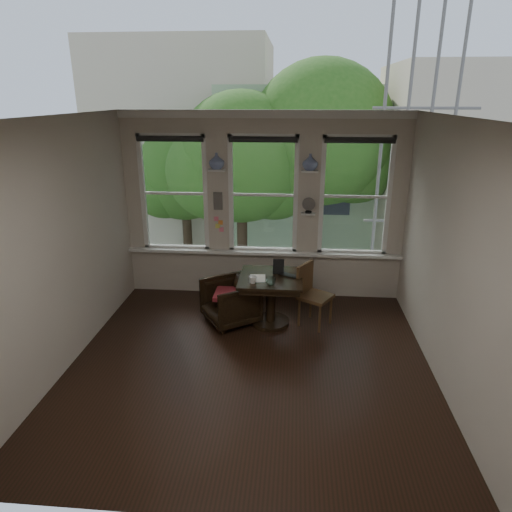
# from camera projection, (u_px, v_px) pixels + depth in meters

# --- Properties ---
(ground) EXTENTS (4.50, 4.50, 0.00)m
(ground) POSITION_uv_depth(u_px,v_px,m) (250.00, 364.00, 5.76)
(ground) COLOR black
(ground) RESTS_ON ground
(ceiling) EXTENTS (4.50, 4.50, 0.00)m
(ceiling) POSITION_uv_depth(u_px,v_px,m) (249.00, 116.00, 4.76)
(ceiling) COLOR silver
(ceiling) RESTS_ON ground
(wall_back) EXTENTS (4.50, 0.00, 4.50)m
(wall_back) POSITION_uv_depth(u_px,v_px,m) (263.00, 207.00, 7.37)
(wall_back) COLOR beige
(wall_back) RESTS_ON ground
(wall_front) EXTENTS (4.50, 0.00, 4.50)m
(wall_front) POSITION_uv_depth(u_px,v_px,m) (217.00, 357.00, 3.15)
(wall_front) COLOR beige
(wall_front) RESTS_ON ground
(wall_left) EXTENTS (0.00, 4.50, 4.50)m
(wall_left) POSITION_uv_depth(u_px,v_px,m) (62.00, 247.00, 5.44)
(wall_left) COLOR beige
(wall_left) RESTS_ON ground
(wall_right) EXTENTS (0.00, 4.50, 4.50)m
(wall_right) POSITION_uv_depth(u_px,v_px,m) (450.00, 257.00, 5.08)
(wall_right) COLOR beige
(wall_right) RESTS_ON ground
(window_left) EXTENTS (1.10, 0.12, 1.90)m
(window_left) POSITION_uv_depth(u_px,v_px,m) (175.00, 193.00, 7.43)
(window_left) COLOR white
(window_left) RESTS_ON ground
(window_center) EXTENTS (1.10, 0.12, 1.90)m
(window_center) POSITION_uv_depth(u_px,v_px,m) (263.00, 195.00, 7.31)
(window_center) COLOR white
(window_center) RESTS_ON ground
(window_right) EXTENTS (1.10, 0.12, 1.90)m
(window_right) POSITION_uv_depth(u_px,v_px,m) (355.00, 196.00, 7.19)
(window_right) COLOR white
(window_right) RESTS_ON ground
(shelf_left) EXTENTS (0.26, 0.16, 0.03)m
(shelf_left) POSITION_uv_depth(u_px,v_px,m) (217.00, 170.00, 7.14)
(shelf_left) COLOR white
(shelf_left) RESTS_ON ground
(shelf_right) EXTENTS (0.26, 0.16, 0.03)m
(shelf_right) POSITION_uv_depth(u_px,v_px,m) (310.00, 171.00, 7.02)
(shelf_right) COLOR white
(shelf_right) RESTS_ON ground
(intercom) EXTENTS (0.14, 0.06, 0.28)m
(intercom) POSITION_uv_depth(u_px,v_px,m) (218.00, 201.00, 7.33)
(intercom) COLOR #59544F
(intercom) RESTS_ON ground
(sticky_notes) EXTENTS (0.16, 0.01, 0.24)m
(sticky_notes) POSITION_uv_depth(u_px,v_px,m) (219.00, 222.00, 7.46)
(sticky_notes) COLOR pink
(sticky_notes) RESTS_ON ground
(desk_fan) EXTENTS (0.20, 0.20, 0.24)m
(desk_fan) POSITION_uv_depth(u_px,v_px,m) (308.00, 208.00, 7.19)
(desk_fan) COLOR #59544F
(desk_fan) RESTS_ON ground
(vase_left) EXTENTS (0.24, 0.24, 0.25)m
(vase_left) POSITION_uv_depth(u_px,v_px,m) (217.00, 161.00, 7.09)
(vase_left) COLOR silver
(vase_left) RESTS_ON shelf_left
(vase_right) EXTENTS (0.24, 0.24, 0.25)m
(vase_right) POSITION_uv_depth(u_px,v_px,m) (310.00, 162.00, 6.97)
(vase_right) COLOR silver
(vase_right) RESTS_ON shelf_right
(table) EXTENTS (0.90, 0.90, 0.75)m
(table) POSITION_uv_depth(u_px,v_px,m) (271.00, 301.00, 6.66)
(table) COLOR black
(table) RESTS_ON ground
(armchair_left) EXTENTS (1.00, 0.99, 0.66)m
(armchair_left) POSITION_uv_depth(u_px,v_px,m) (230.00, 302.00, 6.73)
(armchair_left) COLOR black
(armchair_left) RESTS_ON ground
(cushion_red) EXTENTS (0.45, 0.45, 0.06)m
(cushion_red) POSITION_uv_depth(u_px,v_px,m) (230.00, 294.00, 6.69)
(cushion_red) COLOR maroon
(cushion_red) RESTS_ON armchair_left
(side_chair_right) EXTENTS (0.58, 0.58, 0.92)m
(side_chair_right) POSITION_uv_depth(u_px,v_px,m) (316.00, 296.00, 6.60)
(side_chair_right) COLOR #422617
(side_chair_right) RESTS_ON ground
(laptop) EXTENTS (0.34, 0.30, 0.02)m
(laptop) POSITION_uv_depth(u_px,v_px,m) (287.00, 276.00, 6.52)
(laptop) COLOR black
(laptop) RESTS_ON table
(mug) EXTENTS (0.14, 0.14, 0.10)m
(mug) POSITION_uv_depth(u_px,v_px,m) (253.00, 280.00, 6.29)
(mug) COLOR white
(mug) RESTS_ON table
(drinking_glass) EXTENTS (0.14, 0.14, 0.11)m
(drinking_glass) POSITION_uv_depth(u_px,v_px,m) (271.00, 281.00, 6.23)
(drinking_glass) COLOR white
(drinking_glass) RESTS_ON table
(tablet) EXTENTS (0.16, 0.08, 0.22)m
(tablet) POSITION_uv_depth(u_px,v_px,m) (278.00, 267.00, 6.61)
(tablet) COLOR black
(tablet) RESTS_ON table
(papers) EXTENTS (0.24, 0.31, 0.00)m
(papers) POSITION_uv_depth(u_px,v_px,m) (258.00, 278.00, 6.47)
(papers) COLOR silver
(papers) RESTS_ON table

